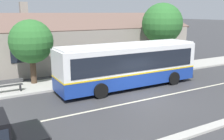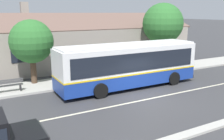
# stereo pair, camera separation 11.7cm
# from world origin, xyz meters

# --- Properties ---
(ground_plane) EXTENTS (300.00, 300.00, 0.00)m
(ground_plane) POSITION_xyz_m (0.00, 0.00, 0.00)
(ground_plane) COLOR #38383A
(sidewalk_far) EXTENTS (60.00, 3.00, 0.15)m
(sidewalk_far) POSITION_xyz_m (0.00, 6.00, 0.07)
(sidewalk_far) COLOR #ADAAA3
(sidewalk_far) RESTS_ON ground
(curb_near) EXTENTS (60.00, 0.50, 0.12)m
(curb_near) POSITION_xyz_m (0.00, -4.75, 0.06)
(curb_near) COLOR #ADAAA3
(curb_near) RESTS_ON ground
(lane_divider_stripe) EXTENTS (60.00, 0.16, 0.01)m
(lane_divider_stripe) POSITION_xyz_m (0.00, 0.00, 0.00)
(lane_divider_stripe) COLOR beige
(lane_divider_stripe) RESTS_ON ground
(community_building) EXTENTS (22.42, 8.20, 6.36)m
(community_building) POSITION_xyz_m (1.23, 12.96, 2.01)
(community_building) COLOR gray
(community_building) RESTS_ON ground
(transit_bus) EXTENTS (10.75, 2.81, 3.18)m
(transit_bus) POSITION_xyz_m (0.29, 2.90, 1.71)
(transit_bus) COLOR navy
(transit_bus) RESTS_ON ground
(bench_by_building) EXTENTS (1.81, 0.51, 0.94)m
(bench_by_building) POSITION_xyz_m (-7.66, 5.34, 0.58)
(bench_by_building) COLOR #4C4C4C
(bench_by_building) RESTS_ON sidewalk_far
(street_tree_primary) EXTENTS (3.96, 3.96, 6.31)m
(street_tree_primary) POSITION_xyz_m (7.00, 7.20, 4.14)
(street_tree_primary) COLOR #4C3828
(street_tree_primary) RESTS_ON ground
(street_tree_secondary) EXTENTS (3.21, 3.21, 4.91)m
(street_tree_secondary) POSITION_xyz_m (-5.69, 6.83, 3.28)
(street_tree_secondary) COLOR #4C3828
(street_tree_secondary) RESTS_ON ground
(bus_stop_sign) EXTENTS (0.36, 0.07, 2.40)m
(bus_stop_sign) POSITION_xyz_m (7.09, 4.99, 1.64)
(bus_stop_sign) COLOR gray
(bus_stop_sign) RESTS_ON sidewalk_far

